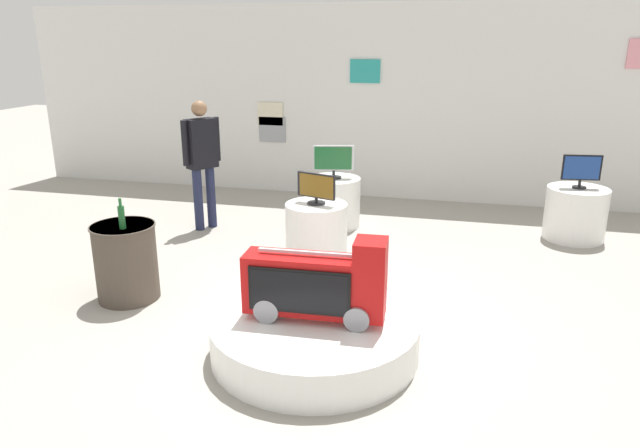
# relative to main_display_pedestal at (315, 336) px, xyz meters

# --- Properties ---
(ground_plane) EXTENTS (30.00, 30.00, 0.00)m
(ground_plane) POSITION_rel_main_display_pedestal_xyz_m (-0.14, 0.49, -0.16)
(ground_plane) COLOR #9E998E
(back_wall_display) EXTENTS (12.20, 0.13, 2.97)m
(back_wall_display) POSITION_rel_main_display_pedestal_xyz_m (-0.14, 5.07, 1.33)
(back_wall_display) COLOR silver
(back_wall_display) RESTS_ON ground
(main_display_pedestal) EXTENTS (1.68, 1.68, 0.31)m
(main_display_pedestal) POSITION_rel_main_display_pedestal_xyz_m (0.00, 0.00, 0.00)
(main_display_pedestal) COLOR white
(main_display_pedestal) RESTS_ON ground
(novelty_firetruck_tv) EXTENTS (1.13, 0.37, 0.69)m
(novelty_firetruck_tv) POSITION_rel_main_display_pedestal_xyz_m (0.02, -0.01, 0.44)
(novelty_firetruck_tv) COLOR gray
(novelty_firetruck_tv) RESTS_ON main_display_pedestal
(display_pedestal_left_rear) EXTENTS (0.75, 0.75, 0.67)m
(display_pedestal_left_rear) POSITION_rel_main_display_pedestal_xyz_m (2.50, 3.57, 0.18)
(display_pedestal_left_rear) COLOR white
(display_pedestal_left_rear) RESTS_ON ground
(tv_on_left_rear) EXTENTS (0.47, 0.17, 0.42)m
(tv_on_left_rear) POSITION_rel_main_display_pedestal_xyz_m (2.50, 3.56, 0.75)
(tv_on_left_rear) COLOR black
(tv_on_left_rear) RESTS_ON display_pedestal_left_rear
(display_pedestal_center_rear) EXTENTS (0.72, 0.72, 0.67)m
(display_pedestal_center_rear) POSITION_rel_main_display_pedestal_xyz_m (-0.60, 3.37, 0.18)
(display_pedestal_center_rear) COLOR white
(display_pedestal_center_rear) RESTS_ON ground
(tv_on_center_rear) EXTENTS (0.53, 0.21, 0.44)m
(tv_on_center_rear) POSITION_rel_main_display_pedestal_xyz_m (-0.60, 3.36, 0.76)
(tv_on_center_rear) COLOR black
(tv_on_center_rear) RESTS_ON display_pedestal_center_rear
(display_pedestal_right_rear) EXTENTS (0.71, 0.71, 0.67)m
(display_pedestal_right_rear) POSITION_rel_main_display_pedestal_xyz_m (-0.51, 2.07, 0.18)
(display_pedestal_right_rear) COLOR white
(display_pedestal_right_rear) RESTS_ON ground
(tv_on_right_rear) EXTENTS (0.47, 0.21, 0.35)m
(tv_on_right_rear) POSITION_rel_main_display_pedestal_xyz_m (-0.51, 2.06, 0.70)
(tv_on_right_rear) COLOR black
(tv_on_right_rear) RESTS_ON display_pedestal_right_rear
(side_table_round) EXTENTS (0.62, 0.62, 0.76)m
(side_table_round) POSITION_rel_main_display_pedestal_xyz_m (-2.05, 0.60, 0.23)
(side_table_round) COLOR #4C4238
(side_table_round) RESTS_ON ground
(bottle_on_side_table) EXTENTS (0.06, 0.06, 0.29)m
(bottle_on_side_table) POSITION_rel_main_display_pedestal_xyz_m (-1.98, 0.51, 0.72)
(bottle_on_side_table) COLOR #195926
(bottle_on_side_table) RESTS_ON side_table_round
(shopper_browsing_near_truck) EXTENTS (0.37, 0.48, 1.70)m
(shopper_browsing_near_truck) POSITION_rel_main_display_pedestal_xyz_m (-2.24, 2.84, 0.84)
(shopper_browsing_near_truck) COLOR #1E233F
(shopper_browsing_near_truck) RESTS_ON ground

